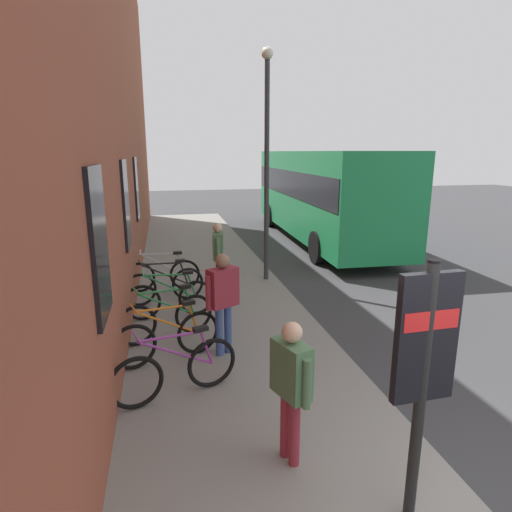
{
  "coord_description": "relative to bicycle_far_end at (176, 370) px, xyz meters",
  "views": [
    {
      "loc": [
        -2.53,
        2.81,
        3.33
      ],
      "look_at": [
        4.58,
        1.26,
        1.54
      ],
      "focal_mm": 29.87,
      "sensor_mm": 36.0,
      "label": 1
    }
  ],
  "objects": [
    {
      "name": "station_facade",
      "position": [
        6.29,
        1.05,
        4.41
      ],
      "size": [
        22.0,
        0.65,
        9.85
      ],
      "color": "brown",
      "rests_on": "ground"
    },
    {
      "name": "bicycle_under_window",
      "position": [
        1.06,
        0.1,
        -0.0
      ],
      "size": [
        0.68,
        1.7,
        0.97
      ],
      "color": "black",
      "rests_on": "sidewalk_pavement"
    },
    {
      "name": "sidewalk_pavement",
      "position": [
        5.3,
        -1.0,
        -0.45
      ],
      "size": [
        24.0,
        3.5,
        0.12
      ],
      "primitive_type": "cube",
      "color": "gray",
      "rests_on": "ground"
    },
    {
      "name": "bicycle_beside_lamp",
      "position": [
        4.66,
        0.16,
        -0.0
      ],
      "size": [
        0.48,
        1.77,
        0.97
      ],
      "color": "black",
      "rests_on": "sidewalk_pavement"
    },
    {
      "name": "bicycle_mid_rack",
      "position": [
        3.8,
        0.12,
        -0.0
      ],
      "size": [
        0.57,
        1.74,
        0.97
      ],
      "color": "black",
      "rests_on": "sidewalk_pavement"
    },
    {
      "name": "pedestrian_near_bus",
      "position": [
        -1.48,
        -1.13,
        0.57
      ],
      "size": [
        0.57,
        0.36,
        1.57
      ],
      "color": "maroon",
      "rests_on": "sidewalk_pavement"
    },
    {
      "name": "street_lamp",
      "position": [
        5.06,
        -2.45,
        2.87
      ],
      "size": [
        0.28,
        0.28,
        5.55
      ],
      "color": "#333338",
      "rests_on": "sidewalk_pavement"
    },
    {
      "name": "city_bus",
      "position": [
        10.02,
        -5.75,
        1.41
      ],
      "size": [
        10.58,
        2.92,
        3.35
      ],
      "color": "#1E8C4C",
      "rests_on": "ground"
    },
    {
      "name": "bicycle_nearest_sign",
      "position": [
        1.91,
        0.1,
        -0.0
      ],
      "size": [
        0.71,
        1.69,
        0.97
      ],
      "color": "black",
      "rests_on": "sidewalk_pavement"
    },
    {
      "name": "bicycle_far_end",
      "position": [
        0.0,
        0.0,
        0.0
      ],
      "size": [
        0.68,
        1.7,
        0.97
      ],
      "color": "black",
      "rests_on": "sidewalk_pavement"
    },
    {
      "name": "bicycle_end_of_row",
      "position": [
        2.9,
        0.02,
        -0.0
      ],
      "size": [
        0.48,
        1.77,
        0.97
      ],
      "color": "black",
      "rests_on": "sidewalk_pavement"
    },
    {
      "name": "ground",
      "position": [
        3.3,
        -3.75,
        -0.51
      ],
      "size": [
        60.0,
        60.0,
        0.0
      ],
      "primitive_type": "plane",
      "color": "#38383A"
    },
    {
      "name": "transit_info_sign",
      "position": [
        -2.42,
        -1.97,
        1.21
      ],
      "size": [
        0.11,
        0.55,
        2.4
      ],
      "color": "black",
      "rests_on": "sidewalk_pavement"
    },
    {
      "name": "pedestrian_by_facade",
      "position": [
        4.26,
        -1.12,
        0.61
      ],
      "size": [
        0.62,
        0.3,
        1.64
      ],
      "color": "#26262D",
      "rests_on": "sidewalk_pavement"
    },
    {
      "name": "pedestrian_crossing_street",
      "position": [
        1.12,
        -0.79,
        0.63
      ],
      "size": [
        0.44,
        0.58,
        1.68
      ],
      "color": "#334C8C",
      "rests_on": "sidewalk_pavement"
    }
  ]
}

